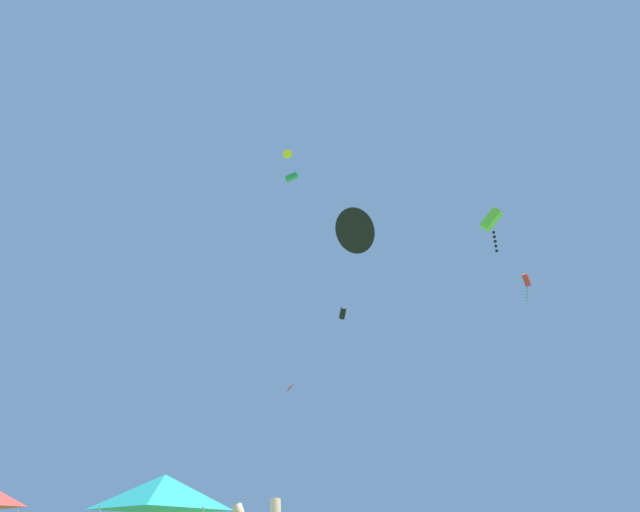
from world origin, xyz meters
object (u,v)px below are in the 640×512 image
at_px(kite_yellow_delta, 287,154).
at_px(kite_black_delta, 356,230).
at_px(kite_black_box, 343,313).
at_px(kite_red_delta, 289,388).
at_px(kite_red_box, 526,281).
at_px(kite_lime_box, 491,221).
at_px(canopy_tent_teal, 163,492).
at_px(kite_green_box, 292,177).

bearing_deg(kite_yellow_delta, kite_black_delta, -81.94).
relative_size(kite_black_delta, kite_black_box, 2.21).
bearing_deg(kite_red_delta, kite_red_box, -50.98).
xyz_separation_m(kite_yellow_delta, kite_black_box, (4.23, 5.01, -9.17)).
distance_m(kite_lime_box, kite_black_delta, 6.99).
height_order(canopy_tent_teal, kite_lime_box, kite_lime_box).
distance_m(kite_yellow_delta, kite_black_delta, 19.84).
distance_m(kite_yellow_delta, kite_black_box, 11.27).
bearing_deg(kite_black_delta, kite_red_box, 40.57).
xyz_separation_m(kite_red_delta, kite_black_delta, (0.94, -22.31, -1.24)).
height_order(kite_red_box, kite_black_delta, kite_red_box).
height_order(kite_red_box, kite_green_box, kite_green_box).
bearing_deg(kite_green_box, canopy_tent_teal, -107.01).
bearing_deg(kite_black_box, kite_yellow_delta, -130.13).
bearing_deg(kite_black_delta, kite_yellow_delta, 98.06).
relative_size(kite_yellow_delta, kite_lime_box, 0.44).
xyz_separation_m(kite_yellow_delta, kite_green_box, (0.54, 6.47, 3.18)).
distance_m(kite_lime_box, kite_black_box, 16.26).
distance_m(kite_red_box, kite_lime_box, 7.26).
distance_m(canopy_tent_teal, kite_red_box, 18.88).
distance_m(kite_green_box, kite_red_delta, 16.58).
bearing_deg(kite_red_delta, canopy_tent_teal, -106.04).
height_order(kite_lime_box, kite_black_box, kite_black_box).
relative_size(kite_green_box, kite_black_delta, 0.60).
bearing_deg(kite_green_box, kite_red_box, -44.42).
bearing_deg(kite_red_delta, kite_black_delta, -87.59).
distance_m(kite_red_delta, kite_black_box, 6.47).
distance_m(canopy_tent_teal, kite_black_box, 19.20).
bearing_deg(kite_black_delta, canopy_tent_teal, 134.01).
xyz_separation_m(kite_lime_box, kite_black_delta, (-5.85, -2.82, -2.59)).
relative_size(kite_yellow_delta, kite_black_delta, 0.52).
xyz_separation_m(kite_green_box, kite_black_delta, (1.37, -19.92, -17.64)).
height_order(kite_yellow_delta, kite_black_delta, kite_yellow_delta).
bearing_deg(kite_green_box, kite_yellow_delta, -94.77).
bearing_deg(kite_yellow_delta, kite_black_box, 49.87).
height_order(kite_red_box, kite_black_box, kite_black_box).
relative_size(canopy_tent_teal, kite_green_box, 3.47).
height_order(kite_green_box, kite_black_box, kite_green_box).
distance_m(kite_red_box, kite_black_box, 12.70).
relative_size(canopy_tent_teal, kite_black_delta, 2.08).
bearing_deg(kite_red_delta, kite_green_box, -100.14).
xyz_separation_m(kite_red_delta, kite_black_box, (3.26, -3.84, 4.05)).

